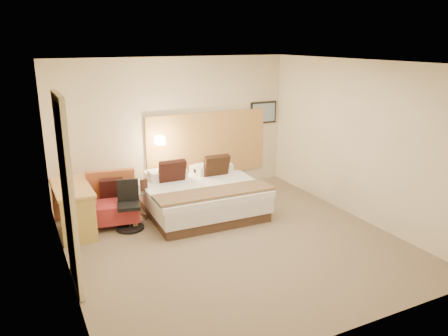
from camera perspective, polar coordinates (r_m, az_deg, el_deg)
name	(u,v)px	position (r m, az deg, el deg)	size (l,w,h in m)	color
floor	(232,241)	(6.89, 1.09, -9.51)	(4.80, 5.00, 0.02)	#776650
ceiling	(233,62)	(6.20, 1.23, 13.71)	(4.80, 5.00, 0.02)	white
wall_back	(174,127)	(8.66, -6.52, 5.32)	(4.80, 0.02, 2.70)	beige
wall_front	(351,216)	(4.45, 16.24, -6.07)	(4.80, 0.02, 2.70)	beige
wall_left	(60,179)	(5.76, -20.67, -1.34)	(0.02, 5.00, 2.70)	beige
wall_right	(358,141)	(7.79, 17.14, 3.44)	(0.02, 5.00, 2.70)	beige
headboard_panel	(208,144)	(8.97, -2.13, 3.18)	(2.60, 0.04, 1.30)	tan
art_frame	(263,113)	(9.47, 5.17, 7.23)	(0.62, 0.03, 0.47)	black
art_canvas	(264,113)	(9.45, 5.23, 7.21)	(0.54, 0.01, 0.39)	#748BA0
lamp_arm	(159,140)	(8.51, -8.49, 3.67)	(0.02, 0.02, 0.12)	silver
lamp_shade	(160,140)	(8.46, -8.36, 3.59)	(0.15, 0.15, 0.15)	#F7E6C1
curtain	(68,194)	(5.57, -19.74, -3.26)	(0.06, 0.90, 2.42)	beige
bottle_a	(133,186)	(7.59, -11.81, -2.30)	(0.06, 0.06, 0.19)	#85ADCE
menu_folder	(144,185)	(7.58, -10.43, -2.18)	(0.12, 0.05, 0.20)	#3D2319
bed	(200,195)	(7.87, -3.11, -3.59)	(2.03, 1.96, 0.96)	#412C20
lounge_chair	(113,203)	(7.64, -14.32, -4.48)	(0.91, 0.83, 0.86)	tan
side_table	(138,203)	(7.70, -11.13, -4.53)	(0.47, 0.47, 0.52)	silver
desk	(74,196)	(7.40, -19.06, -3.42)	(0.58, 1.24, 0.77)	tan
desk_chair	(129,209)	(7.34, -12.28, -5.31)	(0.54, 0.54, 0.80)	black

